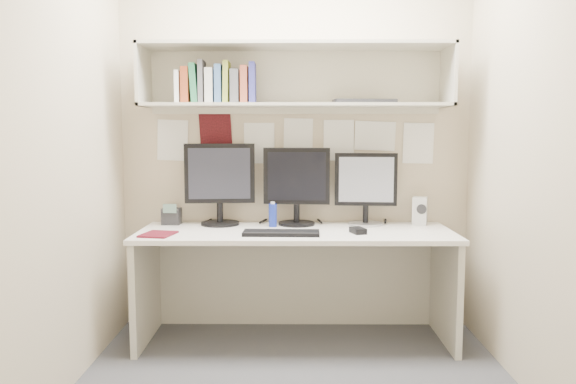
{
  "coord_description": "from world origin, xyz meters",
  "views": [
    {
      "loc": [
        -0.03,
        -2.9,
        1.35
      ],
      "look_at": [
        -0.05,
        0.35,
        1.01
      ],
      "focal_mm": 35.0,
      "sensor_mm": 36.0,
      "label": 1
    }
  ],
  "objects_px": {
    "desk": "(296,286)",
    "monitor_right": "(366,186)",
    "monitor_center": "(297,184)",
    "keyboard": "(281,233)",
    "maroon_notebook": "(158,234)",
    "desk_phone": "(172,216)",
    "monitor_left": "(220,182)",
    "speaker": "(420,211)"
  },
  "relations": [
    {
      "from": "monitor_left",
      "to": "desk_phone",
      "type": "distance_m",
      "value": 0.41
    },
    {
      "from": "monitor_center",
      "to": "speaker",
      "type": "bearing_deg",
      "value": 4.77
    },
    {
      "from": "maroon_notebook",
      "to": "keyboard",
      "type": "bearing_deg",
      "value": 12.66
    },
    {
      "from": "keyboard",
      "to": "desk_phone",
      "type": "distance_m",
      "value": 0.85
    },
    {
      "from": "monitor_center",
      "to": "desk",
      "type": "bearing_deg",
      "value": -87.5
    },
    {
      "from": "monitor_left",
      "to": "desk_phone",
      "type": "height_order",
      "value": "monitor_left"
    },
    {
      "from": "desk",
      "to": "monitor_left",
      "type": "relative_size",
      "value": 3.64
    },
    {
      "from": "keyboard",
      "to": "speaker",
      "type": "height_order",
      "value": "speaker"
    },
    {
      "from": "desk",
      "to": "monitor_center",
      "type": "distance_m",
      "value": 0.68
    },
    {
      "from": "monitor_left",
      "to": "monitor_center",
      "type": "distance_m",
      "value": 0.52
    },
    {
      "from": "monitor_center",
      "to": "desk_phone",
      "type": "relative_size",
      "value": 3.57
    },
    {
      "from": "monitor_center",
      "to": "maroon_notebook",
      "type": "xyz_separation_m",
      "value": [
        -0.85,
        -0.4,
        -0.27
      ]
    },
    {
      "from": "maroon_notebook",
      "to": "desk_phone",
      "type": "height_order",
      "value": "desk_phone"
    },
    {
      "from": "monitor_center",
      "to": "keyboard",
      "type": "bearing_deg",
      "value": -99.58
    },
    {
      "from": "monitor_left",
      "to": "monitor_right",
      "type": "xyz_separation_m",
      "value": [
        0.99,
        0.0,
        -0.03
      ]
    },
    {
      "from": "speaker",
      "to": "maroon_notebook",
      "type": "bearing_deg",
      "value": -148.78
    },
    {
      "from": "monitor_left",
      "to": "keyboard",
      "type": "distance_m",
      "value": 0.64
    },
    {
      "from": "speaker",
      "to": "desk_phone",
      "type": "distance_m",
      "value": 1.69
    },
    {
      "from": "monitor_center",
      "to": "speaker",
      "type": "xyz_separation_m",
      "value": [
        0.84,
        0.0,
        -0.18
      ]
    },
    {
      "from": "monitor_center",
      "to": "monitor_right",
      "type": "bearing_deg",
      "value": 4.63
    },
    {
      "from": "desk_phone",
      "to": "monitor_left",
      "type": "bearing_deg",
      "value": 1.52
    },
    {
      "from": "monitor_left",
      "to": "keyboard",
      "type": "height_order",
      "value": "monitor_left"
    },
    {
      "from": "desk",
      "to": "keyboard",
      "type": "distance_m",
      "value": 0.42
    },
    {
      "from": "monitor_center",
      "to": "monitor_right",
      "type": "height_order",
      "value": "monitor_center"
    },
    {
      "from": "monitor_right",
      "to": "maroon_notebook",
      "type": "bearing_deg",
      "value": -158.84
    },
    {
      "from": "monitor_right",
      "to": "desk_phone",
      "type": "xyz_separation_m",
      "value": [
        -1.32,
        0.01,
        -0.21
      ]
    },
    {
      "from": "monitor_center",
      "to": "maroon_notebook",
      "type": "bearing_deg",
      "value": -150.02
    },
    {
      "from": "keyboard",
      "to": "maroon_notebook",
      "type": "xyz_separation_m",
      "value": [
        -0.75,
        -0.02,
        -0.01
      ]
    },
    {
      "from": "desk",
      "to": "monitor_right",
      "type": "relative_size",
      "value": 4.12
    },
    {
      "from": "monitor_right",
      "to": "speaker",
      "type": "xyz_separation_m",
      "value": [
        0.37,
        0.0,
        -0.17
      ]
    },
    {
      "from": "desk",
      "to": "monitor_left",
      "type": "bearing_deg",
      "value": 156.79
    },
    {
      "from": "desk",
      "to": "monitor_center",
      "type": "xyz_separation_m",
      "value": [
        0.01,
        0.22,
        0.64
      ]
    },
    {
      "from": "desk",
      "to": "maroon_notebook",
      "type": "distance_m",
      "value": 0.94
    },
    {
      "from": "monitor_center",
      "to": "keyboard",
      "type": "distance_m",
      "value": 0.48
    },
    {
      "from": "speaker",
      "to": "monitor_center",
      "type": "bearing_deg",
      "value": -162.13
    },
    {
      "from": "monitor_center",
      "to": "monitor_right",
      "type": "relative_size",
      "value": 1.07
    },
    {
      "from": "monitor_left",
      "to": "speaker",
      "type": "bearing_deg",
      "value": -4.26
    },
    {
      "from": "monitor_right",
      "to": "maroon_notebook",
      "type": "relative_size",
      "value": 2.24
    },
    {
      "from": "desk",
      "to": "maroon_notebook",
      "type": "xyz_separation_m",
      "value": [
        -0.84,
        -0.18,
        0.37
      ]
    },
    {
      "from": "monitor_center",
      "to": "speaker",
      "type": "height_order",
      "value": "monitor_center"
    },
    {
      "from": "monitor_left",
      "to": "maroon_notebook",
      "type": "distance_m",
      "value": 0.59
    },
    {
      "from": "monitor_left",
      "to": "speaker",
      "type": "relative_size",
      "value": 2.91
    }
  ]
}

